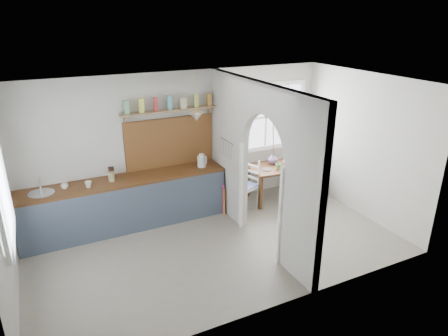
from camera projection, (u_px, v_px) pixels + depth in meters
name	position (u px, v px, depth m)	size (l,w,h in m)	color
floor	(218.00, 246.00, 6.45)	(5.80, 3.20, 0.01)	slate
ceiling	(217.00, 85.00, 5.51)	(5.80, 3.20, 0.01)	beige
walls	(217.00, 172.00, 5.98)	(5.81, 3.21, 2.60)	beige
partition	(256.00, 154.00, 6.26)	(0.12, 3.20, 2.60)	beige
nook_window	(266.00, 117.00, 7.92)	(1.76, 0.10, 1.30)	white
counter	(126.00, 202.00, 6.94)	(3.50, 0.60, 0.90)	#57311A
sink	(41.00, 194.00, 6.23)	(0.40, 0.40, 0.02)	silver
backsplash	(170.00, 142.00, 7.20)	(1.65, 0.03, 0.90)	brown
shelf	(170.00, 107.00, 6.89)	(1.75, 0.20, 0.21)	#9E7E58
pendant_lamp	(196.00, 116.00, 6.80)	(0.26, 0.26, 0.16)	beige
utensil_rail	(227.00, 141.00, 6.93)	(0.02, 0.02, 0.50)	silver
dining_table	(277.00, 183.00, 8.00)	(1.13, 0.75, 0.70)	#57311A
chair_left	(243.00, 185.00, 7.53)	(0.44, 0.44, 0.97)	white
chair_right	(315.00, 169.00, 8.29)	(0.45, 0.45, 0.98)	white
kettle	(202.00, 160.00, 7.26)	(0.20, 0.16, 0.24)	silver
mug_a	(88.00, 185.00, 6.41)	(0.11, 0.11, 0.10)	silver
mug_b	(65.00, 186.00, 6.37)	(0.11, 0.11, 0.09)	beige
knife_block	(112.00, 173.00, 6.72)	(0.09, 0.13, 0.20)	black
jar	(112.00, 177.00, 6.65)	(0.10, 0.10, 0.16)	#868255
towel_magenta	(223.00, 200.00, 7.42)	(0.02, 0.03, 0.61)	#DB336B
towel_orange	(224.00, 202.00, 7.40)	(0.02, 0.03, 0.52)	#CA6E2E
bowl	(292.00, 164.00, 7.89)	(0.35, 0.35, 0.08)	silver
table_cup	(278.00, 166.00, 7.72)	(0.11, 0.11, 0.11)	#5FA15C
plate	(267.00, 169.00, 7.69)	(0.18, 0.18, 0.02)	#3C3535
vase	(273.00, 159.00, 7.97)	(0.20, 0.20, 0.21)	#664E77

